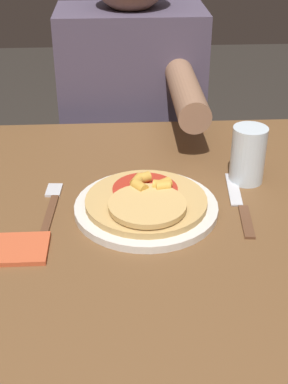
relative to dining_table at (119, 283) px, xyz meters
The scene contains 8 objects.
dining_table is the anchor object (origin of this frame).
plate 0.15m from the dining_table, 44.61° to the left, with size 0.26×0.26×0.01m.
pizza 0.16m from the dining_table, 41.96° to the left, with size 0.22×0.22×0.04m.
fork 0.19m from the dining_table, 148.47° to the left, with size 0.03×0.18×0.00m.
knife 0.26m from the dining_table, 14.82° to the left, with size 0.03×0.22×0.00m.
drinking_glass 0.35m from the dining_table, 30.80° to the left, with size 0.07×0.07×0.11m.
napkin 0.23m from the dining_table, 161.12° to the right, with size 0.12×0.08×0.01m.
person_diner 0.64m from the dining_table, 85.86° to the left, with size 0.39×0.52×1.20m.
Camera 1 is at (0.00, -0.77, 1.30)m, focal length 50.00 mm.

